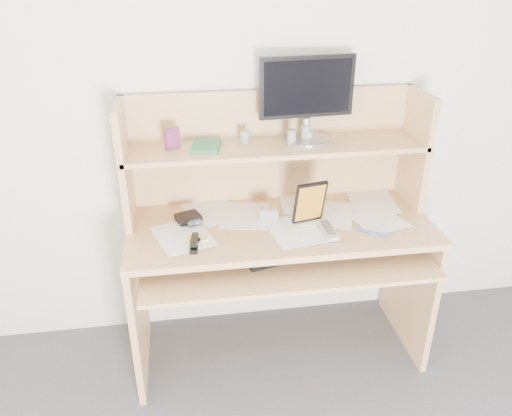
{
  "coord_description": "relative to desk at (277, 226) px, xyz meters",
  "views": [
    {
      "loc": [
        -0.42,
        -0.51,
        1.85
      ],
      "look_at": [
        -0.12,
        1.43,
        0.86
      ],
      "focal_mm": 35.0,
      "sensor_mm": 36.0,
      "label": 1
    }
  ],
  "objects": [
    {
      "name": "tv_remote",
      "position": [
        0.19,
        -0.2,
        0.07
      ],
      "size": [
        0.06,
        0.18,
        0.02
      ],
      "primitive_type": "cube",
      "rotation": [
        0.0,
        0.0,
        0.04
      ],
      "color": "#A09F9B",
      "rests_on": "paper_clutter"
    },
    {
      "name": "back_wall",
      "position": [
        0.0,
        0.24,
        0.56
      ],
      "size": [
        3.6,
        0.04,
        2.5
      ],
      "primitive_type": "cube",
      "color": "silver",
      "rests_on": "floor"
    },
    {
      "name": "card_box",
      "position": [
        -0.47,
        0.08,
        0.43
      ],
      "size": [
        0.07,
        0.05,
        0.1
      ],
      "primitive_type": "cube",
      "rotation": [
        0.0,
        0.0,
        0.51
      ],
      "color": "#AB2A16",
      "rests_on": "desk"
    },
    {
      "name": "chip_stack_b",
      "position": [
        0.15,
        0.1,
        0.42
      ],
      "size": [
        0.06,
        0.06,
        0.07
      ],
      "primitive_type": "cylinder",
      "rotation": [
        0.0,
        0.0,
        0.34
      ],
      "color": "white",
      "rests_on": "desk"
    },
    {
      "name": "paper_clutter",
      "position": [
        0.0,
        -0.08,
        0.06
      ],
      "size": [
        1.32,
        0.54,
        0.01
      ],
      "primitive_type": "cube",
      "color": "white",
      "rests_on": "desk"
    },
    {
      "name": "desk",
      "position": [
        0.0,
        0.0,
        0.0
      ],
      "size": [
        1.4,
        0.7,
        1.3
      ],
      "color": "tan",
      "rests_on": "floor"
    },
    {
      "name": "sticky_note_pad",
      "position": [
        -0.39,
        -0.18,
        0.06
      ],
      "size": [
        0.1,
        0.1,
        0.01
      ],
      "primitive_type": "cube",
      "rotation": [
        0.0,
        0.0,
        0.5
      ],
      "color": "gold",
      "rests_on": "desk"
    },
    {
      "name": "chip_stack_a",
      "position": [
        -0.14,
        0.11,
        0.42
      ],
      "size": [
        0.05,
        0.05,
        0.06
      ],
      "primitive_type": "cylinder",
      "rotation": [
        0.0,
        0.0,
        -0.29
      ],
      "color": "black",
      "rests_on": "desk"
    },
    {
      "name": "blue_pen",
      "position": [
        0.38,
        -0.24,
        0.07
      ],
      "size": [
        0.13,
        0.1,
        0.01
      ],
      "primitive_type": "cylinder",
      "rotation": [
        1.57,
        0.0,
        0.91
      ],
      "color": "blue",
      "rests_on": "paper_clutter"
    },
    {
      "name": "flip_phone",
      "position": [
        -0.39,
        -0.21,
        0.07
      ],
      "size": [
        0.06,
        0.09,
        0.02
      ],
      "primitive_type": "cube",
      "rotation": [
        0.0,
        0.0,
        -0.24
      ],
      "color": "silver",
      "rests_on": "paper_clutter"
    },
    {
      "name": "monitor",
      "position": [
        0.15,
        0.12,
        0.59
      ],
      "size": [
        0.45,
        0.22,
        0.39
      ],
      "rotation": [
        0.0,
        0.0,
        0.08
      ],
      "color": "#A0A0A4",
      "rests_on": "desk"
    },
    {
      "name": "stapler",
      "position": [
        -0.4,
        -0.24,
        0.08
      ],
      "size": [
        0.05,
        0.12,
        0.04
      ],
      "primitive_type": "cube",
      "rotation": [
        0.0,
        0.0,
        -0.12
      ],
      "color": "black",
      "rests_on": "paper_clutter"
    },
    {
      "name": "keyboard",
      "position": [
        0.04,
        -0.18,
        -0.03
      ],
      "size": [
        0.49,
        0.27,
        0.03
      ],
      "rotation": [
        0.0,
        0.0,
        0.25
      ],
      "color": "black",
      "rests_on": "desk"
    },
    {
      "name": "digital_camera",
      "position": [
        -0.05,
        -0.04,
        0.09
      ],
      "size": [
        0.09,
        0.06,
        0.05
      ],
      "primitive_type": "cube",
      "rotation": [
        0.0,
        0.0,
        -0.28
      ],
      "color": "#AAAAAC",
      "rests_on": "paper_clutter"
    },
    {
      "name": "shelf_book",
      "position": [
        -0.32,
        0.08,
        0.4
      ],
      "size": [
        0.15,
        0.19,
        0.02
      ],
      "primitive_type": "cube",
      "rotation": [
        0.0,
        0.0,
        -0.18
      ],
      "color": "#348346",
      "rests_on": "desk"
    },
    {
      "name": "chip_stack_c",
      "position": [
        0.16,
        0.09,
        0.41
      ],
      "size": [
        0.05,
        0.05,
        0.05
      ],
      "primitive_type": "cylinder",
      "rotation": [
        0.0,
        0.0,
        -0.27
      ],
      "color": "black",
      "rests_on": "desk"
    },
    {
      "name": "chip_stack_d",
      "position": [
        0.07,
        0.06,
        0.42
      ],
      "size": [
        0.05,
        0.05,
        0.07
      ],
      "primitive_type": "cylinder",
      "rotation": [
        0.0,
        0.0,
        -0.22
      ],
      "color": "silver",
      "rests_on": "desk"
    },
    {
      "name": "game_case",
      "position": [
        0.13,
        -0.1,
        0.17
      ],
      "size": [
        0.15,
        0.05,
        0.21
      ],
      "primitive_type": "cube",
      "rotation": [
        0.0,
        0.0,
        0.22
      ],
      "color": "black",
      "rests_on": "paper_clutter"
    },
    {
      "name": "wallet",
      "position": [
        -0.42,
        0.0,
        0.08
      ],
      "size": [
        0.13,
        0.12,
        0.03
      ],
      "primitive_type": "cube",
      "rotation": [
        0.0,
        0.0,
        0.36
      ],
      "color": "black",
      "rests_on": "paper_clutter"
    }
  ]
}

